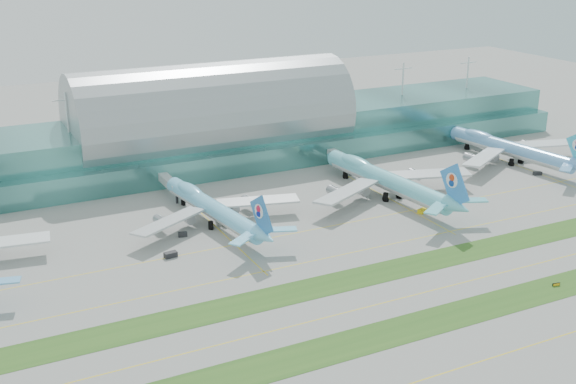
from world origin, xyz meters
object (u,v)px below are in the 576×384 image
airliner_d (509,147)px  taxiway_sign_east (556,284)px  airliner_b (212,207)px  airliner_c (385,179)px  terminal (212,130)px

airliner_d → taxiway_sign_east: bearing=-133.6°
airliner_b → airliner_c: size_ratio=0.88×
terminal → airliner_c: terminal is taller
airliner_c → taxiway_sign_east: airliner_c is taller
terminal → taxiway_sign_east: bearing=-74.4°
airliner_b → taxiway_sign_east: size_ratio=30.49×
taxiway_sign_east → terminal: bearing=116.8°
taxiway_sign_east → airliner_d: bearing=64.9°
terminal → airliner_d: (115.27, -58.70, -7.62)m
terminal → taxiway_sign_east: size_ratio=143.49×
terminal → taxiway_sign_east: 162.82m
terminal → airliner_b: 73.99m
airliner_b → taxiway_sign_east: airliner_b is taller
terminal → airliner_c: bearing=-59.5°
airliner_c → airliner_b: bearing=172.5°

